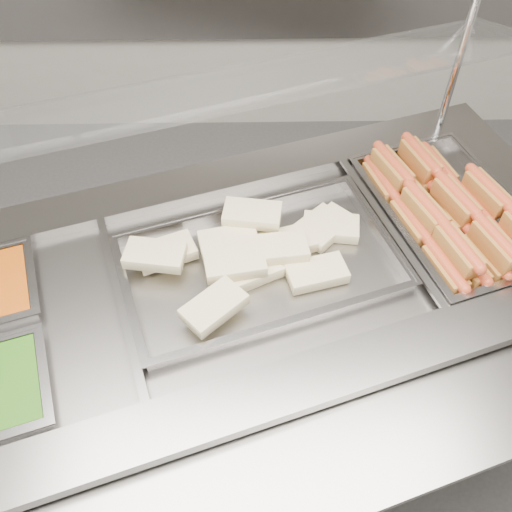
{
  "coord_description": "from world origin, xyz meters",
  "views": [
    {
      "loc": [
        -0.07,
        -0.48,
        2.2
      ],
      "look_at": [
        -0.05,
        0.53,
        1.0
      ],
      "focal_mm": 40.0,
      "sensor_mm": 36.0,
      "label": 1
    }
  ],
  "objects_px": {
    "pan_hotdogs": "(447,219)",
    "pan_wraps": "(260,267)",
    "steam_counter": "(241,357)",
    "sneeze_guard": "(203,96)"
  },
  "relations": [
    {
      "from": "pan_wraps",
      "to": "sneeze_guard",
      "type": "bearing_deg",
      "value": 123.89
    },
    {
      "from": "steam_counter",
      "to": "sneeze_guard",
      "type": "relative_size",
      "value": 1.23
    },
    {
      "from": "sneeze_guard",
      "to": "pan_hotdogs",
      "type": "distance_m",
      "value": 0.85
    },
    {
      "from": "pan_hotdogs",
      "to": "pan_wraps",
      "type": "bearing_deg",
      "value": -161.45
    },
    {
      "from": "sneeze_guard",
      "to": "pan_hotdogs",
      "type": "bearing_deg",
      "value": -0.73
    },
    {
      "from": "sneeze_guard",
      "to": "pan_hotdogs",
      "type": "height_order",
      "value": "sneeze_guard"
    },
    {
      "from": "sneeze_guard",
      "to": "pan_hotdogs",
      "type": "xyz_separation_m",
      "value": [
        0.72,
        -0.01,
        -0.44
      ]
    },
    {
      "from": "steam_counter",
      "to": "pan_wraps",
      "type": "bearing_deg",
      "value": 18.55
    },
    {
      "from": "steam_counter",
      "to": "sneeze_guard",
      "type": "bearing_deg",
      "value": 108.55
    },
    {
      "from": "steam_counter",
      "to": "pan_hotdogs",
      "type": "bearing_deg",
      "value": 18.55
    }
  ]
}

